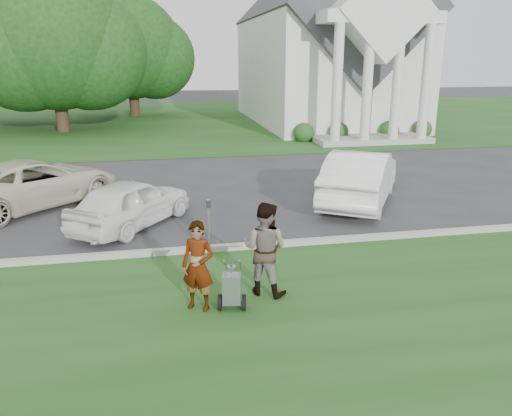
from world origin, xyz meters
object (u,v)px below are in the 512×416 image
object	(u,v)px
person_left	(198,267)
car_d	(360,177)
church	(325,33)
car_a	(34,183)
striping_cart	(232,289)
parking_meter_near	(209,221)
car_b	(131,203)
tree_back	(131,52)
tree_left	(54,44)
person_right	(265,249)

from	to	relation	value
person_left	car_d	world-z (taller)	person_left
church	car_a	world-z (taller)	church
striping_cart	person_left	bearing A→B (deg)	178.32
parking_meter_near	person_left	bearing A→B (deg)	-100.12
car_b	tree_back	bearing A→B (deg)	-51.54
tree_back	car_a	bearing A→B (deg)	-94.78
tree_left	tree_back	xyz separation A→B (m)	(4.00, 8.00, -0.38)
person_left	car_b	xyz separation A→B (m)	(-1.41, 5.04, -0.17)
tree_back	car_d	distance (m)	27.59
parking_meter_near	car_b	bearing A→B (deg)	126.24
tree_left	car_d	distance (m)	22.11
tree_back	car_d	xyz separation A→B (m)	(7.89, -26.14, -3.90)
car_a	tree_back	bearing A→B (deg)	-48.99
parking_meter_near	car_b	world-z (taller)	parking_meter_near
tree_back	car_b	world-z (taller)	tree_back
striping_cart	person_right	xyz separation A→B (m)	(0.72, 0.54, 0.51)
church	parking_meter_near	xyz separation A→B (m)	(-10.22, -22.80, -5.09)
church	car_b	xyz separation A→B (m)	(-12.07, -20.28, -5.28)
church	tree_back	bearing A→B (deg)	152.15
tree_left	person_left	bearing A→B (deg)	-75.30
tree_left	tree_back	size ratio (longest dim) A/B	1.11
parking_meter_near	car_a	world-z (taller)	car_a
striping_cart	tree_left	bearing A→B (deg)	117.51
person_left	car_a	xyz separation A→B (m)	(-4.41, 7.58, -0.11)
tree_left	parking_meter_near	bearing A→B (deg)	-72.59
church	car_d	bearing A→B (deg)	-104.87
person_left	car_b	bearing A→B (deg)	132.35
car_a	car_b	size ratio (longest dim) A/B	1.34
church	person_right	xyz separation A→B (m)	(-9.36, -24.92, -5.02)
tree_back	car_a	xyz separation A→B (m)	(-2.06, -24.60, -4.00)
car_d	car_b	bearing A→B (deg)	39.46
person_left	car_a	distance (m)	8.77
church	tree_left	xyz separation A→B (m)	(-17.01, -1.13, -0.83)
car_b	car_d	size ratio (longest dim) A/B	0.77
striping_cart	car_b	size ratio (longest dim) A/B	0.27
person_right	car_b	size ratio (longest dim) A/B	0.47
person_left	church	bearing A→B (deg)	93.92
striping_cart	person_right	bearing A→B (deg)	48.46
striping_cart	car_d	bearing A→B (deg)	62.86
tree_left	tree_back	distance (m)	8.95
person_right	car_a	xyz separation A→B (m)	(-5.71, 7.18, -0.19)
person_left	car_d	bearing A→B (deg)	74.23
car_a	striping_cart	bearing A→B (deg)	168.65
car_a	car_b	world-z (taller)	car_a
person_right	car_d	distance (m)	7.07
car_b	striping_cart	bearing A→B (deg)	147.49
tree_back	car_a	distance (m)	25.01
person_right	parking_meter_near	world-z (taller)	person_right
tree_left	car_a	world-z (taller)	tree_left
car_b	car_d	distance (m)	7.03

